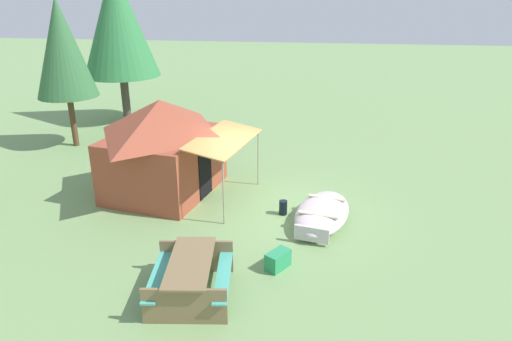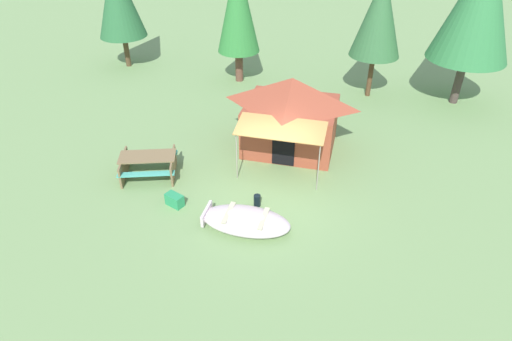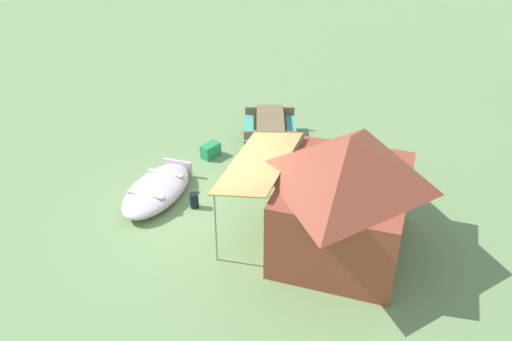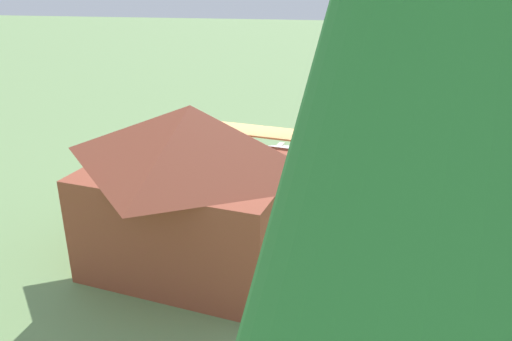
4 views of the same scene
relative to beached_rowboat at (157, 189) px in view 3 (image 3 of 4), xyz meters
The scene contains 6 objects.
ground_plane 1.73m from the beached_rowboat, 66.51° to the left, with size 80.00×80.00×0.00m, color #769A5E.
beached_rowboat is the anchor object (origin of this frame).
canvas_cabin_tent 4.78m from the beached_rowboat, 74.16° to the left, with size 3.81×4.32×2.68m.
picnic_table 4.15m from the beached_rowboat, 144.36° to the left, with size 1.98×1.71×0.76m.
cooler_box 2.38m from the beached_rowboat, 158.21° to the left, with size 0.55×0.30×0.38m, color #289158.
fuel_can 1.04m from the beached_rowboat, 74.70° to the left, with size 0.21×0.21×0.38m, color black.
Camera 3 is at (10.25, 2.37, 7.61)m, focal length 38.75 mm.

